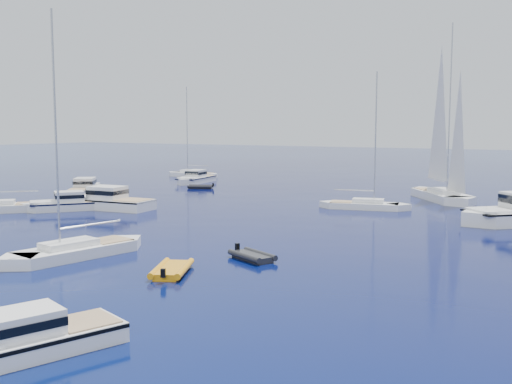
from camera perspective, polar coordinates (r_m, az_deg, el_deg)
motor_cruiser_near at (r=23.19m, az=-21.57°, el=-14.42°), size 4.93×8.35×2.10m
motor_cruiser_left at (r=60.21m, az=-17.59°, el=-1.66°), size 7.56×8.67×2.33m
motor_cruiser_centre at (r=60.31m, az=-14.16°, el=-1.55°), size 11.08×4.42×2.83m
motor_cruiser_far_l at (r=73.64m, az=-16.01°, el=-0.21°), size 8.14×9.48×2.53m
motor_cruiser_horizon at (r=85.42m, az=-5.82°, el=0.87°), size 4.20×9.41×2.38m
sailboat_fore at (r=38.62m, az=-16.88°, el=-5.98°), size 4.59×10.79×15.39m
sailboat_mid_l at (r=61.17m, az=-23.28°, el=-1.76°), size 9.46×9.75×15.86m
sailboat_centre at (r=59.20m, az=10.33°, el=-1.60°), size 9.66×4.62×13.74m
sailboat_sails_r at (r=68.31m, az=17.32°, el=-0.74°), size 10.72×12.69×19.51m
sailboat_far_l at (r=95.88m, az=-6.09°, el=1.46°), size 10.13×2.77×14.84m
tender_yellow at (r=33.26m, az=-8.06°, el=-7.74°), size 3.64×4.49×0.95m
tender_grey_near at (r=36.25m, az=-0.36°, el=-6.50°), size 3.75×3.03×0.95m
tender_grey_far at (r=77.62m, az=-5.34°, el=0.33°), size 3.84×3.14×0.95m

